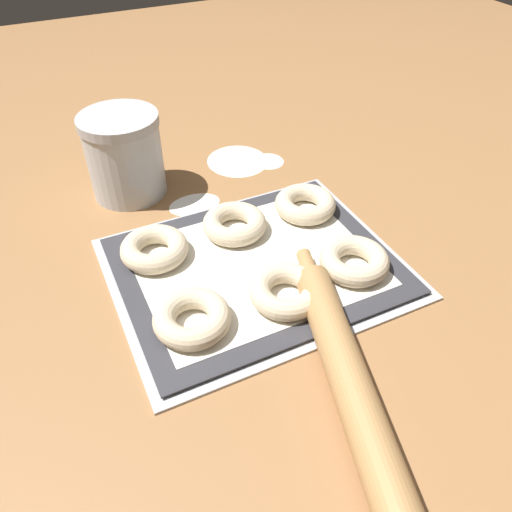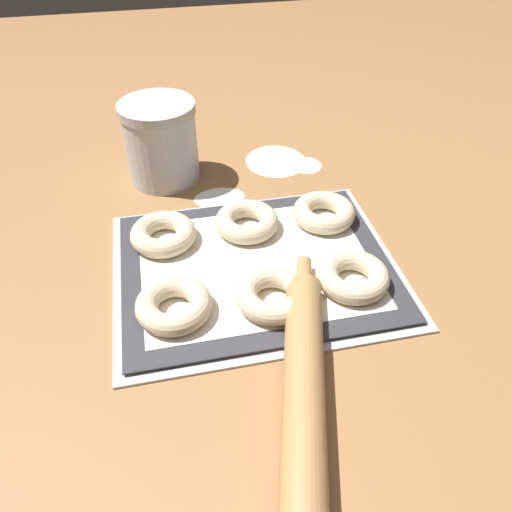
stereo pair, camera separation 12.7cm
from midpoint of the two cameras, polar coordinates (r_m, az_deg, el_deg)
ground_plane at (r=0.71m, az=-3.56°, el=-2.42°), size 2.80×2.80×0.00m
baking_tray at (r=0.72m, az=-5.03°, el=-1.70°), size 0.41×0.33×0.01m
baking_mat at (r=0.72m, az=-5.05°, el=-1.39°), size 0.38×0.31×0.00m
bagel_front_left at (r=0.63m, az=-13.09°, el=-7.42°), size 0.10×0.10×0.03m
bagel_front_center at (r=0.65m, az=-2.07°, el=-4.47°), size 0.10×0.10×0.03m
bagel_front_right at (r=0.70m, az=6.17°, el=-0.95°), size 0.10×0.10×0.03m
bagel_back_left at (r=0.74m, az=-16.38°, el=0.42°), size 0.10×0.10×0.03m
bagel_back_center at (r=0.77m, az=-7.20°, el=3.34°), size 0.10×0.10×0.03m
bagel_back_right at (r=0.80m, az=1.19°, el=5.64°), size 0.10×0.10×0.03m
flour_canister at (r=0.89m, az=-18.90°, el=10.60°), size 0.13×0.13×0.14m
rolling_pin at (r=0.55m, az=4.97°, el=-17.13°), size 0.16×0.48×0.05m
flour_patch_near at (r=0.97m, az=-5.93°, el=10.61°), size 0.11×0.12×0.00m
flour_patch_far at (r=0.97m, az=-2.36°, el=10.61°), size 0.06×0.06×0.00m
flour_patch_side at (r=0.86m, az=-11.27°, el=5.60°), size 0.09×0.06×0.00m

